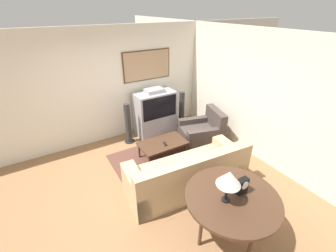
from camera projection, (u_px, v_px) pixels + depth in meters
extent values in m
plane|color=#8E6642|center=(145.00, 186.00, 4.30)|extent=(12.00, 12.00, 0.00)
cube|color=silver|center=(103.00, 88.00, 5.26)|extent=(12.00, 0.06, 2.70)
cube|color=#4C381E|center=(147.00, 65.00, 5.56)|extent=(1.27, 0.03, 0.73)
cube|color=tan|center=(147.00, 65.00, 5.55)|extent=(1.22, 0.01, 0.68)
cube|color=silver|center=(252.00, 95.00, 4.84)|extent=(0.06, 12.00, 2.70)
cube|color=brown|center=(160.00, 159.00, 5.06)|extent=(2.03, 1.46, 0.01)
cube|color=#9E9EA3|center=(155.00, 124.00, 6.00)|extent=(1.02, 0.56, 0.52)
cube|color=#9E9EA3|center=(155.00, 104.00, 5.73)|extent=(1.02, 0.56, 0.63)
cube|color=black|center=(160.00, 108.00, 5.51)|extent=(0.92, 0.01, 0.56)
cube|color=#9E9EA3|center=(154.00, 90.00, 5.56)|extent=(0.46, 0.31, 0.09)
cube|color=tan|center=(186.00, 176.00, 4.19)|extent=(2.28, 1.02, 0.48)
cube|color=tan|center=(197.00, 168.00, 3.74)|extent=(2.23, 0.40, 0.39)
cube|color=tan|center=(228.00, 159.00, 4.54)|extent=(0.31, 0.87, 0.64)
cube|color=tan|center=(136.00, 190.00, 3.77)|extent=(0.31, 0.87, 0.64)
cube|color=#877154|center=(216.00, 157.00, 4.05)|extent=(0.37, 0.15, 0.34)
cube|color=#877154|center=(167.00, 173.00, 3.66)|extent=(0.37, 0.15, 0.34)
cube|color=#473D38|center=(200.00, 135.00, 5.61)|extent=(1.12, 1.03, 0.39)
cube|color=#473D38|center=(216.00, 118.00, 5.50)|extent=(0.39, 0.83, 0.45)
cube|color=#473D38|center=(196.00, 127.00, 5.85)|extent=(0.94, 0.40, 0.53)
cube|color=#473D38|center=(206.00, 139.00, 5.30)|extent=(0.94, 0.40, 0.53)
cube|color=#472D1E|center=(163.00, 143.00, 4.95)|extent=(1.03, 0.61, 0.04)
cylinder|color=#472D1E|center=(150.00, 163.00, 4.64)|extent=(0.04, 0.04, 0.35)
cylinder|color=#472D1E|center=(186.00, 150.00, 5.06)|extent=(0.04, 0.04, 0.35)
cylinder|color=#472D1E|center=(139.00, 151.00, 5.03)|extent=(0.04, 0.04, 0.35)
cylinder|color=#472D1E|center=(174.00, 140.00, 5.45)|extent=(0.04, 0.04, 0.35)
cylinder|color=#472D1E|center=(232.00, 197.00, 3.06)|extent=(1.30, 1.30, 0.04)
cube|color=#472D1E|center=(232.00, 201.00, 3.09)|extent=(1.10, 0.52, 0.08)
cylinder|color=#472D1E|center=(201.00, 228.00, 3.09)|extent=(0.05, 0.05, 0.73)
cylinder|color=#472D1E|center=(247.00, 201.00, 3.50)|extent=(0.05, 0.05, 0.73)
cylinder|color=#472D1E|center=(252.00, 240.00, 2.93)|extent=(0.05, 0.05, 0.73)
cylinder|color=black|center=(226.00, 200.00, 2.98)|extent=(0.11, 0.11, 0.02)
cylinder|color=black|center=(228.00, 187.00, 2.88)|extent=(0.02, 0.02, 0.42)
cone|color=silver|center=(229.00, 178.00, 2.80)|extent=(0.32, 0.32, 0.20)
cube|color=black|center=(242.00, 186.00, 3.06)|extent=(0.16, 0.09, 0.23)
cylinder|color=white|center=(245.00, 186.00, 3.01)|extent=(0.12, 0.01, 0.12)
cube|color=black|center=(165.00, 144.00, 4.87)|extent=(0.07, 0.17, 0.02)
cylinder|color=black|center=(130.00, 141.00, 5.70)|extent=(0.25, 0.25, 0.02)
cylinder|color=#2D2D2D|center=(128.00, 124.00, 5.46)|extent=(0.14, 0.14, 1.03)
cylinder|color=black|center=(181.00, 126.00, 6.41)|extent=(0.25, 0.25, 0.02)
cylinder|color=#2D2D2D|center=(182.00, 110.00, 6.17)|extent=(0.14, 0.14, 1.03)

